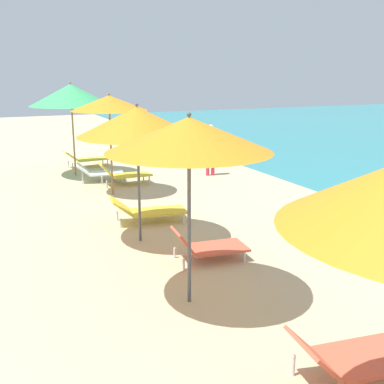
{
  "coord_description": "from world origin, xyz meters",
  "views": [
    {
      "loc": [
        -3.36,
        4.0,
        3.12
      ],
      "look_at": [
        -0.52,
        10.32,
        1.37
      ],
      "focal_mm": 44.81,
      "sensor_mm": 36.0,
      "label": 1
    }
  ],
  "objects_px": {
    "lounger_farthest_shoreside": "(86,158)",
    "beach_ball": "(380,230)",
    "lounger_fifth_shoreside": "(147,210)",
    "umbrella_fourth": "(189,135)",
    "umbrella_farthest": "(71,95)",
    "umbrella_sixth": "(109,103)",
    "umbrella_fifth": "(137,122)",
    "lounger_sixth_shoreside": "(124,174)",
    "lounger_third_shoreside": "(351,357)",
    "lounger_farthest_inland": "(99,172)",
    "lounger_fourth_shoreside": "(207,246)",
    "person_walking_mid": "(210,145)"
  },
  "relations": [
    {
      "from": "lounger_fifth_shoreside",
      "to": "umbrella_farthest",
      "type": "distance_m",
      "value": 5.82
    },
    {
      "from": "lounger_fifth_shoreside",
      "to": "lounger_farthest_inland",
      "type": "height_order",
      "value": "lounger_fifth_shoreside"
    },
    {
      "from": "lounger_third_shoreside",
      "to": "lounger_fifth_shoreside",
      "type": "relative_size",
      "value": 0.81
    },
    {
      "from": "umbrella_sixth",
      "to": "umbrella_farthest",
      "type": "xyz_separation_m",
      "value": [
        -0.43,
        2.75,
        0.09
      ]
    },
    {
      "from": "lounger_third_shoreside",
      "to": "lounger_fifth_shoreside",
      "type": "distance_m",
      "value": 6.02
    },
    {
      "from": "umbrella_farthest",
      "to": "umbrella_fifth",
      "type": "bearing_deg",
      "value": -90.25
    },
    {
      "from": "lounger_third_shoreside",
      "to": "umbrella_sixth",
      "type": "distance_m",
      "value": 8.9
    },
    {
      "from": "umbrella_fifth",
      "to": "person_walking_mid",
      "type": "distance_m",
      "value": 6.23
    },
    {
      "from": "lounger_fourth_shoreside",
      "to": "lounger_sixth_shoreside",
      "type": "distance_m",
      "value": 6.0
    },
    {
      "from": "lounger_third_shoreside",
      "to": "umbrella_farthest",
      "type": "bearing_deg",
      "value": 100.19
    },
    {
      "from": "lounger_farthest_inland",
      "to": "lounger_fifth_shoreside",
      "type": "bearing_deg",
      "value": -78.45
    },
    {
      "from": "person_walking_mid",
      "to": "beach_ball",
      "type": "bearing_deg",
      "value": 11.27
    },
    {
      "from": "umbrella_sixth",
      "to": "lounger_farthest_shoreside",
      "type": "height_order",
      "value": "umbrella_sixth"
    },
    {
      "from": "umbrella_farthest",
      "to": "lounger_farthest_shoreside",
      "type": "height_order",
      "value": "umbrella_farthest"
    },
    {
      "from": "lounger_fourth_shoreside",
      "to": "beach_ball",
      "type": "distance_m",
      "value": 3.62
    },
    {
      "from": "lounger_farthest_shoreside",
      "to": "beach_ball",
      "type": "bearing_deg",
      "value": -75.26
    },
    {
      "from": "lounger_fourth_shoreside",
      "to": "beach_ball",
      "type": "xyz_separation_m",
      "value": [
        3.6,
        -0.29,
        -0.13
      ]
    },
    {
      "from": "person_walking_mid",
      "to": "beach_ball",
      "type": "height_order",
      "value": "person_walking_mid"
    },
    {
      "from": "umbrella_fourth",
      "to": "umbrella_fifth",
      "type": "bearing_deg",
      "value": 86.61
    },
    {
      "from": "umbrella_fourth",
      "to": "lounger_sixth_shoreside",
      "type": "distance_m",
      "value": 7.62
    },
    {
      "from": "umbrella_sixth",
      "to": "lounger_farthest_shoreside",
      "type": "xyz_separation_m",
      "value": [
        0.17,
        3.95,
        -2.06
      ]
    },
    {
      "from": "umbrella_farthest",
      "to": "person_walking_mid",
      "type": "height_order",
      "value": "umbrella_farthest"
    },
    {
      "from": "lounger_third_shoreside",
      "to": "lounger_sixth_shoreside",
      "type": "distance_m",
      "value": 9.58
    },
    {
      "from": "umbrella_farthest",
      "to": "lounger_farthest_shoreside",
      "type": "xyz_separation_m",
      "value": [
        0.6,
        1.2,
        -2.15
      ]
    },
    {
      "from": "lounger_farthest_inland",
      "to": "lounger_farthest_shoreside",
      "type": "bearing_deg",
      "value": 98.55
    },
    {
      "from": "lounger_fourth_shoreside",
      "to": "lounger_third_shoreside",
      "type": "bearing_deg",
      "value": -85.9
    },
    {
      "from": "beach_ball",
      "to": "lounger_fifth_shoreside",
      "type": "bearing_deg",
      "value": 144.52
    },
    {
      "from": "lounger_farthest_inland",
      "to": "lounger_fourth_shoreside",
      "type": "bearing_deg",
      "value": -76.5
    },
    {
      "from": "umbrella_fourth",
      "to": "lounger_farthest_inland",
      "type": "relative_size",
      "value": 1.84
    },
    {
      "from": "person_walking_mid",
      "to": "umbrella_fourth",
      "type": "bearing_deg",
      "value": -21.62
    },
    {
      "from": "lounger_fourth_shoreside",
      "to": "lounger_sixth_shoreside",
      "type": "height_order",
      "value": "lounger_sixth_shoreside"
    },
    {
      "from": "beach_ball",
      "to": "umbrella_sixth",
      "type": "bearing_deg",
      "value": 125.85
    },
    {
      "from": "lounger_fourth_shoreside",
      "to": "lounger_sixth_shoreside",
      "type": "bearing_deg",
      "value": 93.22
    },
    {
      "from": "lounger_fourth_shoreside",
      "to": "lounger_farthest_inland",
      "type": "xyz_separation_m",
      "value": [
        -0.23,
        6.71,
        0.02
      ]
    },
    {
      "from": "lounger_fifth_shoreside",
      "to": "umbrella_sixth",
      "type": "xyz_separation_m",
      "value": [
        -0.05,
        2.64,
        2.08
      ]
    },
    {
      "from": "person_walking_mid",
      "to": "umbrella_farthest",
      "type": "bearing_deg",
      "value": -107.32
    },
    {
      "from": "lounger_farthest_shoreside",
      "to": "beach_ball",
      "type": "xyz_separation_m",
      "value": [
        3.71,
        -9.31,
        -0.17
      ]
    },
    {
      "from": "lounger_sixth_shoreside",
      "to": "lounger_farthest_shoreside",
      "type": "relative_size",
      "value": 0.94
    },
    {
      "from": "umbrella_sixth",
      "to": "lounger_farthest_inland",
      "type": "relative_size",
      "value": 1.83
    },
    {
      "from": "umbrella_farthest",
      "to": "beach_ball",
      "type": "relative_size",
      "value": 11.24
    },
    {
      "from": "lounger_fifth_shoreside",
      "to": "person_walking_mid",
      "type": "xyz_separation_m",
      "value": [
        3.32,
        3.69,
        0.67
      ]
    },
    {
      "from": "umbrella_sixth",
      "to": "beach_ball",
      "type": "distance_m",
      "value": 6.98
    },
    {
      "from": "umbrella_fourth",
      "to": "beach_ball",
      "type": "distance_m",
      "value": 5.1
    },
    {
      "from": "umbrella_fifth",
      "to": "lounger_farthest_shoreside",
      "type": "bearing_deg",
      "value": 85.29
    },
    {
      "from": "lounger_third_shoreside",
      "to": "umbrella_sixth",
      "type": "bearing_deg",
      "value": 98.26
    },
    {
      "from": "umbrella_fourth",
      "to": "lounger_sixth_shoreside",
      "type": "xyz_separation_m",
      "value": [
        1.2,
        7.25,
        -2.02
      ]
    },
    {
      "from": "lounger_farthest_inland",
      "to": "person_walking_mid",
      "type": "xyz_separation_m",
      "value": [
        3.32,
        -0.58,
        0.66
      ]
    },
    {
      "from": "lounger_fifth_shoreside",
      "to": "umbrella_fifth",
      "type": "bearing_deg",
      "value": -107.17
    },
    {
      "from": "umbrella_fourth",
      "to": "umbrella_farthest",
      "type": "relative_size",
      "value": 0.93
    },
    {
      "from": "lounger_third_shoreside",
      "to": "lounger_fourth_shoreside",
      "type": "bearing_deg",
      "value": 95.24
    }
  ]
}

